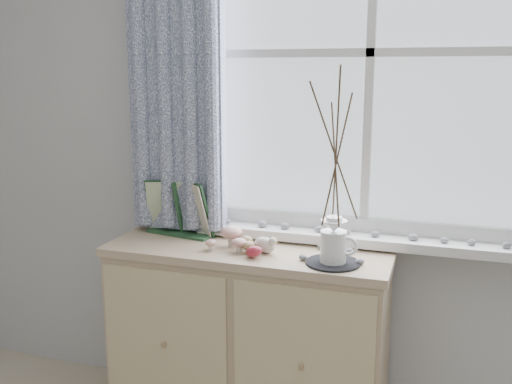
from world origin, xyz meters
TOP-DOWN VIEW (x-y plane):
  - sideboard at (-0.15, 1.75)m, footprint 1.20×0.45m
  - botanical_book at (-0.50, 1.81)m, footprint 0.39×0.19m
  - toadstool_cluster at (-0.21, 1.72)m, footprint 0.18×0.15m
  - wooden_eggs at (-0.12, 1.68)m, footprint 0.14×0.17m
  - songbird_figurine at (-0.06, 1.70)m, footprint 0.15×0.11m
  - crocheted_doily at (0.23, 1.65)m, footprint 0.21×0.21m
  - twig_pitcher at (0.23, 1.65)m, footprint 0.31×0.31m
  - sideboard_pebbles at (0.18, 1.76)m, footprint 0.33×0.23m

SIDE VIEW (x-z plane):
  - sideboard at x=-0.15m, z-range 0.00..0.85m
  - crocheted_doily at x=0.23m, z-range 0.85..0.86m
  - sideboard_pebbles at x=0.18m, z-range 0.85..0.87m
  - wooden_eggs at x=-0.12m, z-range 0.84..0.91m
  - songbird_figurine at x=-0.06m, z-range 0.85..0.92m
  - toadstool_cluster at x=-0.21m, z-range 0.86..0.95m
  - botanical_book at x=-0.50m, z-range 0.85..1.11m
  - twig_pitcher at x=0.23m, z-range 0.91..1.67m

